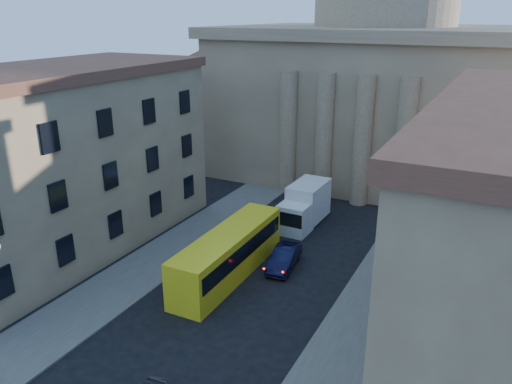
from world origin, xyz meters
TOP-DOWN VIEW (x-y plane):
  - sidewalk_left at (-8.50, 18.00)m, footprint 5.00×60.00m
  - sidewalk_right at (8.50, 18.00)m, footprint 5.00×60.00m
  - church at (0.00, 55.47)m, footprint 68.02×28.76m
  - building_left at (-17.00, 22.00)m, footprint 11.60×26.60m
  - car_right_distant at (0.80, 26.81)m, footprint 2.24×4.90m
  - city_bus at (-2.37, 23.80)m, footprint 2.97×12.30m
  - box_truck at (-0.98, 35.26)m, footprint 2.80×6.84m

SIDE VIEW (x-z plane):
  - sidewalk_left at x=-8.50m, z-range 0.00..0.15m
  - sidewalk_right at x=8.50m, z-range 0.00..0.15m
  - car_right_distant at x=0.80m, z-range 0.00..1.56m
  - box_truck at x=-0.98m, z-range -0.10..3.63m
  - city_bus at x=-2.37m, z-range 0.13..3.59m
  - building_left at x=-17.00m, z-range 0.07..14.77m
  - church at x=0.00m, z-range -6.42..30.18m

